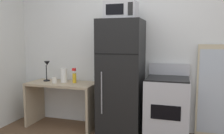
# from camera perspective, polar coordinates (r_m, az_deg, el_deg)

# --- Properties ---
(wall_back_white) EXTENTS (5.00, 0.10, 2.60)m
(wall_back_white) POSITION_cam_1_polar(r_m,az_deg,el_deg) (3.76, 6.39, 4.28)
(wall_back_white) COLOR silver
(wall_back_white) RESTS_ON ground
(desk) EXTENTS (1.16, 0.54, 0.75)m
(desk) POSITION_cam_1_polar(r_m,az_deg,el_deg) (3.97, -12.35, -7.05)
(desk) COLOR tan
(desk) RESTS_ON ground
(desk_lamp) EXTENTS (0.14, 0.12, 0.35)m
(desk_lamp) POSITION_cam_1_polar(r_m,az_deg,el_deg) (4.08, -16.04, -0.13)
(desk_lamp) COLOR black
(desk_lamp) RESTS_ON desk
(coffee_mug) EXTENTS (0.08, 0.08, 0.09)m
(coffee_mug) POSITION_cam_1_polar(r_m,az_deg,el_deg) (3.88, -14.24, -3.28)
(coffee_mug) COLOR white
(coffee_mug) RESTS_ON desk
(spray_bottle) EXTENTS (0.06, 0.06, 0.25)m
(spray_bottle) POSITION_cam_1_polar(r_m,az_deg,el_deg) (3.84, -9.44, -2.50)
(spray_bottle) COLOR yellow
(spray_bottle) RESTS_ON desk
(paper_towel_roll) EXTENTS (0.11, 0.11, 0.24)m
(paper_towel_roll) POSITION_cam_1_polar(r_m,az_deg,el_deg) (3.91, -11.99, -2.07)
(paper_towel_roll) COLOR white
(paper_towel_roll) RESTS_ON desk
(refrigerator) EXTENTS (0.65, 0.63, 1.76)m
(refrigerator) POSITION_cam_1_polar(r_m,az_deg,el_deg) (3.49, 2.31, -2.81)
(refrigerator) COLOR black
(refrigerator) RESTS_ON ground
(microwave) EXTENTS (0.46, 0.35, 0.26)m
(microwave) POSITION_cam_1_polar(r_m,az_deg,el_deg) (3.45, 2.30, 13.96)
(microwave) COLOR #B7B7BC
(microwave) RESTS_ON refrigerator
(oven_range) EXTENTS (0.62, 0.61, 1.10)m
(oven_range) POSITION_cam_1_polar(r_m,az_deg,el_deg) (3.48, 13.62, -10.03)
(oven_range) COLOR #B7B7BC
(oven_range) RESTS_ON ground
(leaning_mirror) EXTENTS (0.44, 0.03, 1.40)m
(leaning_mirror) POSITION_cam_1_polar(r_m,az_deg,el_deg) (3.69, 23.84, -5.71)
(leaning_mirror) COLOR #C6B793
(leaning_mirror) RESTS_ON ground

